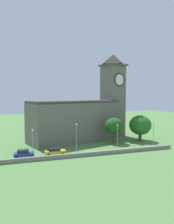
# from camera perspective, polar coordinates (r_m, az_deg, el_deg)

# --- Properties ---
(ground_plane) EXTENTS (200.00, 200.00, 0.00)m
(ground_plane) POSITION_cam_1_polar(r_m,az_deg,el_deg) (68.21, -3.82, -7.36)
(ground_plane) COLOR #517F42
(church) EXTENTS (33.52, 17.21, 27.25)m
(church) POSITION_cam_1_polar(r_m,az_deg,el_deg) (69.52, -0.48, -0.42)
(church) COLOR #666056
(church) RESTS_ON ground
(quay_barrier) EXTENTS (43.24, 0.70, 0.93)m
(quay_barrier) POSITION_cam_1_polar(r_m,az_deg,el_deg) (52.29, 1.09, -10.54)
(quay_barrier) COLOR gray
(quay_barrier) RESTS_ON ground
(car_blue) EXTENTS (4.51, 2.64, 1.86)m
(car_blue) POSITION_cam_1_polar(r_m,az_deg,el_deg) (52.40, -15.69, -10.15)
(car_blue) COLOR #233D9E
(car_blue) RESTS_ON ground
(car_yellow) EXTENTS (4.72, 2.38, 1.64)m
(car_yellow) POSITION_cam_1_polar(r_m,az_deg,el_deg) (53.46, -8.14, -9.84)
(car_yellow) COLOR gold
(car_yellow) RESTS_ON ground
(streetlamp_west_mid) EXTENTS (0.44, 0.44, 6.08)m
(streetlamp_west_mid) POSITION_cam_1_polar(r_m,az_deg,el_deg) (53.60, -13.62, -6.26)
(streetlamp_west_mid) COLOR #9EA0A5
(streetlamp_west_mid) RESTS_ON ground
(streetlamp_central) EXTENTS (0.44, 0.44, 6.88)m
(streetlamp_central) POSITION_cam_1_polar(r_m,az_deg,el_deg) (55.65, -2.69, -5.25)
(streetlamp_central) COLOR #9EA0A5
(streetlamp_central) RESTS_ON ground
(streetlamp_east_mid) EXTENTS (0.44, 0.44, 6.00)m
(streetlamp_east_mid) POSITION_cam_1_polar(r_m,az_deg,el_deg) (60.41, 7.72, -4.99)
(streetlamp_east_mid) COLOR #9EA0A5
(streetlamp_east_mid) RESTS_ON ground
(streetlamp_east_end) EXTENTS (0.44, 0.44, 6.40)m
(streetlamp_east_end) POSITION_cam_1_polar(r_m,az_deg,el_deg) (65.51, 16.48, -4.19)
(streetlamp_east_end) COLOR #9EA0A5
(streetlamp_east_end) RESTS_ON ground
(tree_riverside_east) EXTENTS (5.14, 5.14, 7.36)m
(tree_riverside_east) POSITION_cam_1_polar(r_m,az_deg,el_deg) (64.89, 6.87, -3.51)
(tree_riverside_east) COLOR brown
(tree_riverside_east) RESTS_ON ground
(tree_churchyard) EXTENTS (6.56, 6.56, 7.76)m
(tree_churchyard) POSITION_cam_1_polar(r_m,az_deg,el_deg) (69.45, 13.33, -3.26)
(tree_churchyard) COLOR brown
(tree_churchyard) RESTS_ON ground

